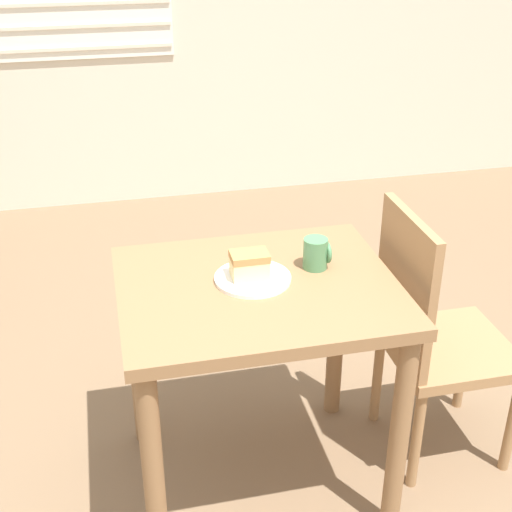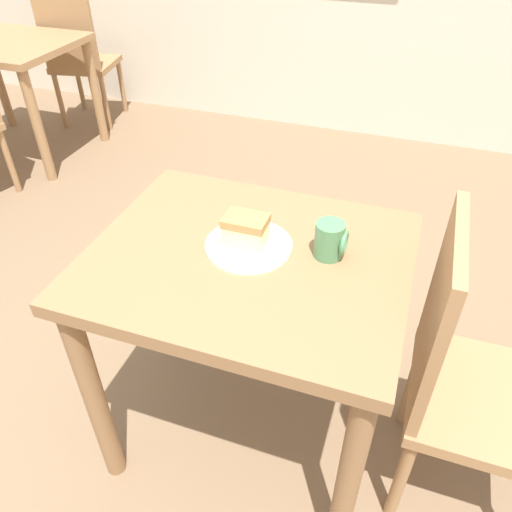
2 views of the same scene
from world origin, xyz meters
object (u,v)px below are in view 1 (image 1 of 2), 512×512
Objects in this scene: dining_table_near at (258,325)px; chair_near_window at (431,333)px; plate at (253,278)px; coffee_mug at (317,253)px; cake_slice at (251,265)px.

dining_table_near is 0.62m from chair_near_window.
coffee_mug is (0.21, 0.03, 0.04)m from plate.
coffee_mug reaches higher than dining_table_near.
dining_table_near is 8.48× the size of coffee_mug.
chair_near_window is 0.52m from coffee_mug.
dining_table_near is at bearing -162.33° from coffee_mug.
cake_slice reaches higher than plate.
dining_table_near is 0.28m from coffee_mug.
cake_slice is (-0.62, 0.00, 0.33)m from chair_near_window.
chair_near_window is 0.70m from cake_slice.
chair_near_window reaches higher than plate.
cake_slice is (-0.01, 0.03, 0.19)m from dining_table_near.
plate is 2.05× the size of cake_slice.
coffee_mug reaches higher than cake_slice.
chair_near_window is at bearing -0.03° from plate.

